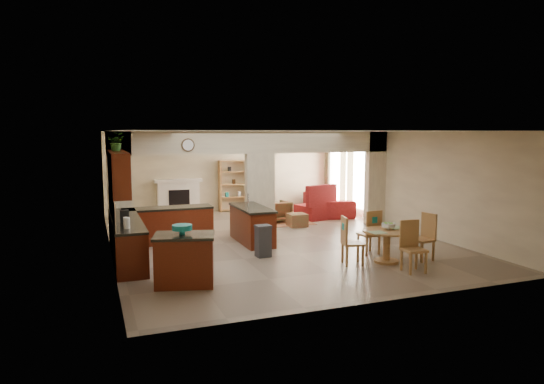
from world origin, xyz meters
name	(u,v)px	position (x,y,z in m)	size (l,w,h in m)	color
floor	(273,239)	(0.00, 0.00, 0.00)	(10.00, 10.00, 0.00)	#786753
ceiling	(273,131)	(0.00, 0.00, 2.80)	(10.00, 10.00, 0.00)	white
wall_back	(223,172)	(0.00, 5.00, 1.40)	(8.00, 8.00, 0.00)	beige
wall_front	(382,218)	(0.00, -5.00, 1.40)	(8.00, 8.00, 0.00)	beige
wall_left	(109,193)	(-4.00, 0.00, 1.40)	(10.00, 10.00, 0.00)	beige
wall_right	(403,181)	(4.00, 0.00, 1.40)	(10.00, 10.00, 0.00)	beige
partition_left_pier	(120,188)	(-3.70, 1.00, 1.40)	(0.60, 0.25, 2.80)	beige
partition_center_pier	(260,193)	(0.00, 1.00, 1.10)	(0.80, 0.25, 2.20)	beige
partition_right_pier	(375,178)	(3.70, 1.00, 1.40)	(0.60, 0.25, 2.80)	beige
partition_header	(260,142)	(0.00, 1.00, 2.50)	(8.00, 0.25, 0.60)	beige
kitchen_counter	(145,233)	(-3.26, -0.25, 0.46)	(2.52, 3.29, 1.48)	#3E1507
upper_cabinets	(118,173)	(-3.82, -0.80, 1.92)	(0.35, 2.40, 0.90)	#3E1507
peninsula	(252,225)	(-0.60, -0.11, 0.46)	(0.70, 1.85, 0.91)	#3E1507
wall_clock	(188,145)	(-2.00, 0.85, 2.45)	(0.34, 0.34, 0.03)	#452F17
rug	(285,222)	(1.20, 2.10, 0.01)	(1.60, 1.30, 0.01)	brown
fireplace	(179,196)	(-1.60, 4.83, 0.61)	(1.60, 0.35, 1.20)	white
shelving_unit	(234,186)	(0.35, 4.82, 0.90)	(1.00, 0.32, 1.80)	brown
window_a	(360,180)	(3.97, 2.30, 1.20)	(0.02, 0.90, 1.90)	white
window_b	(336,176)	(3.97, 4.00, 1.20)	(0.02, 0.90, 1.90)	white
glazed_door	(347,182)	(3.97, 3.15, 1.05)	(0.02, 0.70, 2.10)	white
drape_a_left	(369,182)	(3.93, 1.70, 1.20)	(0.10, 0.28, 2.30)	#46231C
drape_a_right	(350,179)	(3.93, 2.90, 1.20)	(0.10, 0.28, 2.30)	#46231C
drape_b_left	(343,178)	(3.93, 3.40, 1.20)	(0.10, 0.28, 2.30)	#46231C
drape_b_right	(327,175)	(3.93, 4.60, 1.20)	(0.10, 0.28, 2.30)	#46231C
ceiling_fan	(283,139)	(1.50, 3.00, 2.56)	(1.00, 1.00, 0.10)	white
kitchen_island	(185,259)	(-2.83, -2.96, 0.47)	(1.24, 1.02, 0.94)	#3E1507
teal_bowl	(182,229)	(-2.86, -2.91, 1.02)	(0.36, 0.36, 0.17)	#128182
trash_can	(263,242)	(-0.82, -1.57, 0.33)	(0.31, 0.26, 0.66)	#2E2E30
dining_table	(387,241)	(1.49, -2.95, 0.48)	(1.03, 1.03, 0.70)	brown
fruit_bowl	(388,226)	(1.56, -2.89, 0.78)	(0.29, 0.29, 0.15)	#5AA222
sofa	(328,201)	(3.30, 3.32, 0.42)	(1.11, 2.84, 0.83)	maroon
chaise	(316,211)	(2.43, 2.44, 0.23)	(1.13, 0.92, 0.45)	maroon
armchair	(277,211)	(1.06, 2.37, 0.32)	(0.69, 0.71, 0.65)	maroon
ottoman	(297,220)	(1.31, 1.41, 0.19)	(0.52, 0.52, 0.38)	maroon
plant	(116,142)	(-3.82, -0.59, 2.57)	(0.36, 0.31, 0.40)	#205516
chair_north	(371,231)	(1.55, -2.24, 0.55)	(0.45, 0.45, 1.02)	brown
chair_east	(425,235)	(2.41, -3.05, 0.55)	(0.48, 0.48, 1.02)	brown
chair_south	(412,244)	(1.59, -3.68, 0.55)	(0.45, 0.45, 1.02)	brown
chair_west	(349,239)	(0.64, -2.82, 0.55)	(0.51, 0.51, 1.02)	brown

